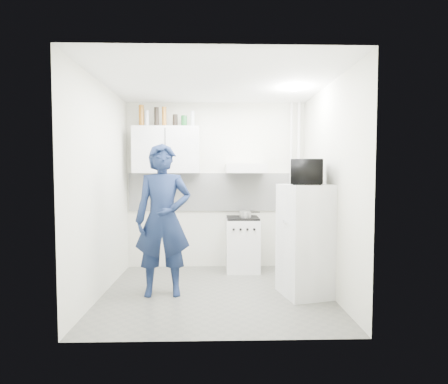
{
  "coord_description": "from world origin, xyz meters",
  "views": [
    {
      "loc": [
        -0.01,
        -4.29,
        1.5
      ],
      "look_at": [
        0.1,
        0.3,
        1.25
      ],
      "focal_mm": 28.0,
      "sensor_mm": 36.0,
      "label": 1
    }
  ],
  "objects": [
    {
      "name": "floor",
      "position": [
        0.0,
        0.0,
        0.0
      ],
      "size": [
        2.8,
        2.8,
        0.0
      ],
      "primitive_type": "plane",
      "color": "#52524C",
      "rests_on": "ground"
    },
    {
      "name": "ceiling",
      "position": [
        0.0,
        0.0,
        2.6
      ],
      "size": [
        2.8,
        2.8,
        0.0
      ],
      "primitive_type": "plane",
      "color": "white",
      "rests_on": "wall_back"
    },
    {
      "name": "wall_back",
      "position": [
        0.0,
        1.25,
        1.3
      ],
      "size": [
        2.8,
        0.0,
        2.8
      ],
      "primitive_type": "plane",
      "rotation": [
        1.57,
        0.0,
        0.0
      ],
      "color": "silver",
      "rests_on": "floor"
    },
    {
      "name": "wall_left",
      "position": [
        -1.4,
        0.0,
        1.3
      ],
      "size": [
        0.0,
        2.6,
        2.6
      ],
      "primitive_type": "plane",
      "rotation": [
        1.57,
        0.0,
        1.57
      ],
      "color": "silver",
      "rests_on": "floor"
    },
    {
      "name": "wall_right",
      "position": [
        1.4,
        0.0,
        1.3
      ],
      "size": [
        0.0,
        2.6,
        2.6
      ],
      "primitive_type": "plane",
      "rotation": [
        1.57,
        0.0,
        -1.57
      ],
      "color": "silver",
      "rests_on": "floor"
    },
    {
      "name": "person",
      "position": [
        -0.65,
        -0.03,
        0.93
      ],
      "size": [
        0.71,
        0.5,
        1.86
      ],
      "primitive_type": "imported",
      "rotation": [
        0.0,
        0.0,
        0.08
      ],
      "color": "#121D3C",
      "rests_on": "floor"
    },
    {
      "name": "stove",
      "position": [
        0.41,
        1.0,
        0.4
      ],
      "size": [
        0.5,
        0.5,
        0.8
      ],
      "primitive_type": "cube",
      "color": "silver",
      "rests_on": "floor"
    },
    {
      "name": "fridge",
      "position": [
        1.1,
        -0.09,
        0.68
      ],
      "size": [
        0.68,
        0.68,
        1.36
      ],
      "primitive_type": "cube",
      "rotation": [
        0.0,
        0.0,
        0.23
      ],
      "color": "white",
      "rests_on": "floor"
    },
    {
      "name": "stove_top",
      "position": [
        0.41,
        1.0,
        0.81
      ],
      "size": [
        0.48,
        0.48,
        0.03
      ],
      "primitive_type": "cube",
      "color": "black",
      "rests_on": "stove"
    },
    {
      "name": "saucepan",
      "position": [
        0.45,
        0.97,
        0.88
      ],
      "size": [
        0.18,
        0.18,
        0.1
      ],
      "primitive_type": "cylinder",
      "color": "silver",
      "rests_on": "stove_top"
    },
    {
      "name": "microwave",
      "position": [
        1.1,
        -0.09,
        1.51
      ],
      "size": [
        0.62,
        0.49,
        0.3
      ],
      "primitive_type": "imported",
      "rotation": [
        0.0,
        0.0,
        1.31
      ],
      "color": "black",
      "rests_on": "fridge"
    },
    {
      "name": "bottle_a",
      "position": [
        -1.13,
        1.07,
        2.36
      ],
      "size": [
        0.08,
        0.08,
        0.33
      ],
      "primitive_type": "cylinder",
      "color": "brown",
      "rests_on": "upper_cabinet"
    },
    {
      "name": "bottle_b",
      "position": [
        -1.05,
        1.07,
        2.32
      ],
      "size": [
        0.06,
        0.06,
        0.24
      ],
      "primitive_type": "cylinder",
      "color": "#B2B7BC",
      "rests_on": "upper_cabinet"
    },
    {
      "name": "bottle_c",
      "position": [
        -0.9,
        1.07,
        2.35
      ],
      "size": [
        0.07,
        0.07,
        0.29
      ],
      "primitive_type": "cylinder",
      "color": "black",
      "rests_on": "upper_cabinet"
    },
    {
      "name": "bottle_d",
      "position": [
        -0.79,
        1.07,
        2.35
      ],
      "size": [
        0.07,
        0.07,
        0.3
      ],
      "primitive_type": "cylinder",
      "color": "brown",
      "rests_on": "upper_cabinet"
    },
    {
      "name": "canister_a",
      "position": [
        -0.62,
        1.07,
        2.29
      ],
      "size": [
        0.08,
        0.08,
        0.19
      ],
      "primitive_type": "cylinder",
      "color": "black",
      "rests_on": "upper_cabinet"
    },
    {
      "name": "canister_b",
      "position": [
        -0.49,
        1.07,
        2.29
      ],
      "size": [
        0.09,
        0.09,
        0.17
      ],
      "primitive_type": "cylinder",
      "color": "#144C1E",
      "rests_on": "upper_cabinet"
    },
    {
      "name": "bottle_e",
      "position": [
        -0.36,
        1.07,
        2.32
      ],
      "size": [
        0.06,
        0.06,
        0.24
      ],
      "primitive_type": "cylinder",
      "color": "#B2B7BC",
      "rests_on": "upper_cabinet"
    },
    {
      "name": "upper_cabinet",
      "position": [
        -0.75,
        1.07,
        1.85
      ],
      "size": [
        1.0,
        0.35,
        0.7
      ],
      "primitive_type": "cube",
      "color": "white",
      "rests_on": "wall_back"
    },
    {
      "name": "range_hood",
      "position": [
        0.45,
        1.0,
        1.57
      ],
      "size": [
        0.6,
        0.5,
        0.14
      ],
      "primitive_type": "cube",
      "color": "silver",
      "rests_on": "wall_back"
    },
    {
      "name": "backsplash",
      "position": [
        0.0,
        1.24,
        1.2
      ],
      "size": [
        2.74,
        0.03,
        0.6
      ],
      "primitive_type": "cube",
      "color": "white",
      "rests_on": "wall_back"
    },
    {
      "name": "pipe_a",
      "position": [
        1.3,
        1.17,
        1.3
      ],
      "size": [
        0.05,
        0.05,
        2.6
      ],
      "primitive_type": "cylinder",
      "color": "silver",
      "rests_on": "floor"
    },
    {
      "name": "pipe_b",
      "position": [
        1.18,
        1.17,
        1.3
      ],
      "size": [
        0.04,
        0.04,
        2.6
      ],
      "primitive_type": "cylinder",
      "color": "silver",
      "rests_on": "floor"
    },
    {
      "name": "ceiling_spot_fixture",
      "position": [
        1.0,
        0.2,
        2.57
      ],
      "size": [
        0.1,
        0.1,
        0.02
      ],
      "primitive_type": "cylinder",
      "color": "white",
      "rests_on": "ceiling"
    }
  ]
}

